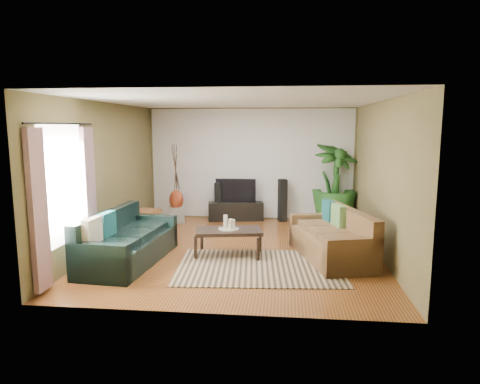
# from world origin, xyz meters

# --- Properties ---
(floor) EXTENTS (5.50, 5.50, 0.00)m
(floor) POSITION_xyz_m (0.00, 0.00, 0.00)
(floor) COLOR brown
(floor) RESTS_ON ground
(ceiling) EXTENTS (5.50, 5.50, 0.00)m
(ceiling) POSITION_xyz_m (0.00, 0.00, 2.70)
(ceiling) COLOR white
(ceiling) RESTS_ON ground
(wall_back) EXTENTS (5.00, 0.00, 5.00)m
(wall_back) POSITION_xyz_m (0.00, 2.75, 1.35)
(wall_back) COLOR brown
(wall_back) RESTS_ON ground
(wall_front) EXTENTS (5.00, 0.00, 5.00)m
(wall_front) POSITION_xyz_m (0.00, -2.75, 1.35)
(wall_front) COLOR brown
(wall_front) RESTS_ON ground
(wall_left) EXTENTS (0.00, 5.50, 5.50)m
(wall_left) POSITION_xyz_m (-2.50, 0.00, 1.35)
(wall_left) COLOR brown
(wall_left) RESTS_ON ground
(wall_right) EXTENTS (0.00, 5.50, 5.50)m
(wall_right) POSITION_xyz_m (2.50, 0.00, 1.35)
(wall_right) COLOR brown
(wall_right) RESTS_ON ground
(backwall_panel) EXTENTS (4.90, 0.00, 4.90)m
(backwall_panel) POSITION_xyz_m (0.00, 2.74, 1.35)
(backwall_panel) COLOR white
(backwall_panel) RESTS_ON ground
(window_pane) EXTENTS (0.00, 1.80, 1.80)m
(window_pane) POSITION_xyz_m (-2.48, -1.60, 1.40)
(window_pane) COLOR white
(window_pane) RESTS_ON ground
(curtain_near) EXTENTS (0.08, 0.35, 2.20)m
(curtain_near) POSITION_xyz_m (-2.43, -2.35, 1.15)
(curtain_near) COLOR gray
(curtain_near) RESTS_ON ground
(curtain_far) EXTENTS (0.08, 0.35, 2.20)m
(curtain_far) POSITION_xyz_m (-2.43, -0.85, 1.15)
(curtain_far) COLOR gray
(curtain_far) RESTS_ON ground
(curtain_rod) EXTENTS (0.03, 1.90, 0.03)m
(curtain_rod) POSITION_xyz_m (-2.43, -1.60, 2.30)
(curtain_rod) COLOR black
(curtain_rod) RESTS_ON ground
(sofa_left) EXTENTS (1.11, 2.25, 0.85)m
(sofa_left) POSITION_xyz_m (-1.75, -0.91, 0.42)
(sofa_left) COLOR black
(sofa_left) RESTS_ON floor
(sofa_right) EXTENTS (1.40, 2.16, 0.85)m
(sofa_right) POSITION_xyz_m (1.62, -0.35, 0.42)
(sofa_right) COLOR brown
(sofa_right) RESTS_ON floor
(area_rug) EXTENTS (2.77, 2.06, 0.01)m
(area_rug) POSITION_xyz_m (0.44, -0.95, 0.01)
(area_rug) COLOR tan
(area_rug) RESTS_ON floor
(coffee_table) EXTENTS (1.25, 0.82, 0.47)m
(coffee_table) POSITION_xyz_m (-0.14, -0.37, 0.24)
(coffee_table) COLOR black
(coffee_table) RESTS_ON floor
(candle_tray) EXTENTS (0.36, 0.36, 0.02)m
(candle_tray) POSITION_xyz_m (-0.14, -0.37, 0.48)
(candle_tray) COLOR gray
(candle_tray) RESTS_ON coffee_table
(candle_tall) EXTENTS (0.07, 0.07, 0.23)m
(candle_tall) POSITION_xyz_m (-0.20, -0.34, 0.60)
(candle_tall) COLOR beige
(candle_tall) RESTS_ON candle_tray
(candle_mid) EXTENTS (0.07, 0.07, 0.18)m
(candle_mid) POSITION_xyz_m (-0.10, -0.41, 0.58)
(candle_mid) COLOR silver
(candle_mid) RESTS_ON candle_tray
(candle_short) EXTENTS (0.07, 0.07, 0.15)m
(candle_short) POSITION_xyz_m (-0.07, -0.31, 0.56)
(candle_short) COLOR white
(candle_short) RESTS_ON candle_tray
(tv_stand) EXTENTS (1.37, 0.62, 0.44)m
(tv_stand) POSITION_xyz_m (-0.35, 2.50, 0.22)
(tv_stand) COLOR black
(tv_stand) RESTS_ON floor
(television) EXTENTS (0.97, 0.05, 0.57)m
(television) POSITION_xyz_m (-0.35, 2.50, 0.73)
(television) COLOR black
(television) RESTS_ON tv_stand
(speaker_left) EXTENTS (0.22, 0.23, 0.91)m
(speaker_left) POSITION_xyz_m (-0.75, 2.50, 0.46)
(speaker_left) COLOR black
(speaker_left) RESTS_ON floor
(speaker_right) EXTENTS (0.24, 0.25, 1.02)m
(speaker_right) POSITION_xyz_m (0.78, 2.50, 0.51)
(speaker_right) COLOR black
(speaker_right) RESTS_ON floor
(potted_plant) EXTENTS (1.45, 1.45, 1.89)m
(potted_plant) POSITION_xyz_m (1.98, 2.50, 0.94)
(potted_plant) COLOR #1F4F1A
(potted_plant) RESTS_ON floor
(plant_pot) EXTENTS (0.35, 0.35, 0.27)m
(plant_pot) POSITION_xyz_m (1.98, 2.50, 0.14)
(plant_pot) COLOR black
(plant_pot) RESTS_ON floor
(pedestal) EXTENTS (0.45, 0.45, 0.37)m
(pedestal) POSITION_xyz_m (-1.72, 2.14, 0.18)
(pedestal) COLOR gray
(pedestal) RESTS_ON floor
(vase) EXTENTS (0.34, 0.34, 0.47)m
(vase) POSITION_xyz_m (-1.72, 2.14, 0.54)
(vase) COLOR maroon
(vase) RESTS_ON pedestal
(side_table) EXTENTS (0.63, 0.63, 0.53)m
(side_table) POSITION_xyz_m (-2.06, 0.89, 0.26)
(side_table) COLOR brown
(side_table) RESTS_ON floor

